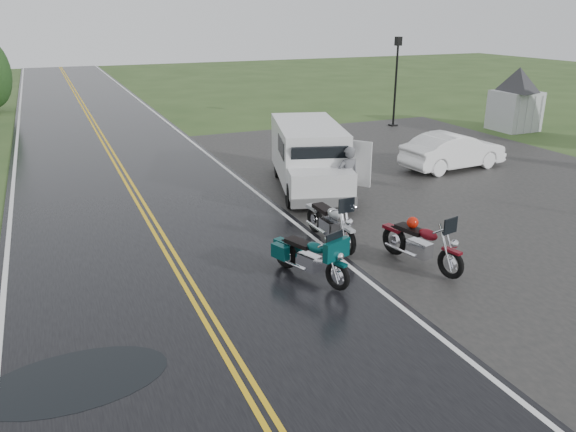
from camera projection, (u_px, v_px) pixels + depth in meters
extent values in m
plane|color=#2D471E|center=(203.00, 310.00, 11.60)|extent=(120.00, 120.00, 0.00)
cube|color=black|center=(128.00, 183.00, 20.21)|extent=(8.00, 100.00, 0.04)
cube|color=black|center=(465.00, 184.00, 20.03)|extent=(14.00, 24.00, 0.03)
imported|color=#535458|center=(348.00, 178.00, 17.39)|extent=(0.71, 0.46, 1.93)
imported|color=white|center=(453.00, 152.00, 21.82)|extent=(4.38, 1.82, 1.41)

